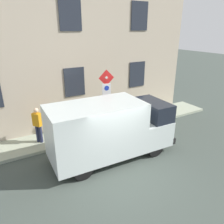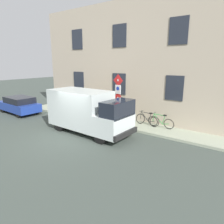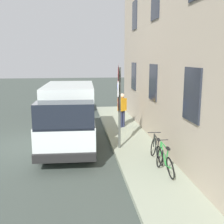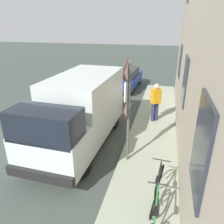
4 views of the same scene
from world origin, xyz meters
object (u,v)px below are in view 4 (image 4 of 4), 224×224
Objects in this scene: sign_post_stacked at (127,100)px; pedestrian at (156,101)px; delivery_van at (80,110)px; bicycle_green at (155,218)px; bicycle_black at (157,188)px; parked_hatchback at (125,78)px.

sign_post_stacked is 3.53m from pedestrian.
delivery_van reaches higher than pedestrian.
delivery_van is 3.15× the size of bicycle_green.
sign_post_stacked is at bearing 24.15° from bicycle_green.
sign_post_stacked is at bearing 131.58° from pedestrian.
delivery_van reaches higher than bicycle_black.
pedestrian is (0.68, 3.28, -1.11)m from sign_post_stacked.
parked_hatchback is at bearing 20.16° from bicycle_black.
pedestrian is (2.44, -5.34, 0.34)m from parked_hatchback.
sign_post_stacked is at bearing -165.58° from parked_hatchback.
parked_hatchback is (0.14, 7.73, -0.60)m from delivery_van.
sign_post_stacked reaches higher than bicycle_green.
parked_hatchback is 2.37× the size of pedestrian.
bicycle_black is (1.09, -1.55, -1.67)m from sign_post_stacked.
delivery_van is at bearing 154.91° from sign_post_stacked.
bicycle_green is 5.79m from pedestrian.
bicycle_green and bicycle_black have the same top height.
bicycle_black is at bearing -161.49° from parked_hatchback.
parked_hatchback is 5.88m from pedestrian.
delivery_van is 4.57m from bicycle_green.
bicycle_black is at bearing 0.39° from bicycle_green.
bicycle_green is at bearing -175.49° from bicycle_black.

